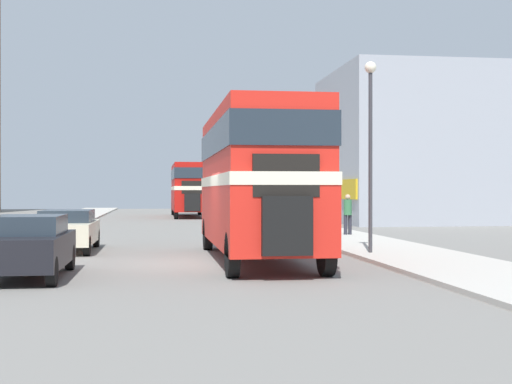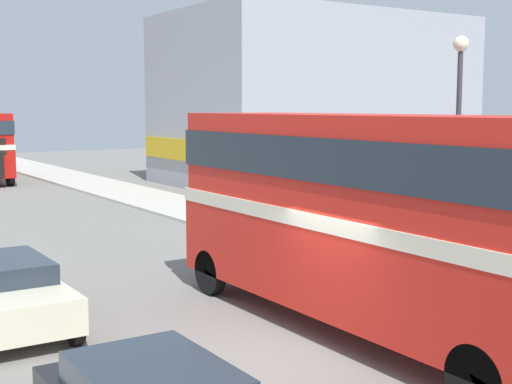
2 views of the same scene
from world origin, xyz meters
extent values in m
plane|color=slate|center=(0.00, 0.00, 0.00)|extent=(120.00, 120.00, 0.00)
cube|color=red|center=(1.99, 0.70, 1.32)|extent=(2.51, 9.66, 1.65)
cube|color=beige|center=(1.99, 0.70, 2.30)|extent=(2.54, 9.71, 0.30)
cube|color=red|center=(1.99, 0.70, 3.34)|extent=(2.46, 9.46, 1.80)
cube|color=#232D38|center=(1.99, 0.70, 3.43)|extent=(2.54, 9.56, 0.81)
cylinder|color=black|center=(0.88, -3.28, 0.53)|extent=(0.28, 1.05, 1.05)
cylinder|color=black|center=(0.88, 4.59, 0.53)|extent=(0.28, 1.05, 1.05)
cylinder|color=black|center=(3.11, 4.59, 0.53)|extent=(0.28, 1.05, 1.05)
cylinder|color=black|center=(2.72, 30.78, 0.53)|extent=(0.28, 1.05, 1.05)
cube|color=#232D38|center=(-3.82, -2.53, 1.22)|extent=(1.55, 2.12, 0.43)
cube|color=beige|center=(-3.80, 4.54, 0.63)|extent=(1.82, 4.42, 0.69)
cube|color=#232D38|center=(-3.80, 4.72, 1.17)|extent=(1.60, 2.30, 0.40)
cylinder|color=black|center=(-2.99, 2.78, 0.32)|extent=(0.20, 0.64, 0.64)
cylinder|color=black|center=(-2.99, 6.30, 0.32)|extent=(0.20, 0.64, 0.64)
cylinder|color=#282833|center=(7.23, 10.17, 0.54)|extent=(0.16, 0.16, 0.84)
cylinder|color=#282833|center=(7.42, 10.17, 0.54)|extent=(0.16, 0.16, 0.84)
cylinder|color=#336B42|center=(7.32, 10.17, 1.29)|extent=(0.35, 0.35, 0.67)
sphere|color=tan|center=(7.32, 10.17, 1.74)|extent=(0.23, 0.23, 0.23)
cylinder|color=#38383D|center=(5.65, 1.47, 2.87)|extent=(0.12, 0.12, 5.50)
sphere|color=#EFEACC|center=(5.65, 1.47, 5.80)|extent=(0.36, 0.36, 0.36)
cube|color=#999EA8|center=(18.45, 23.73, 4.76)|extent=(16.49, 10.85, 9.52)
cube|color=gold|center=(10.15, 23.73, 2.09)|extent=(0.12, 10.31, 1.14)
camera|label=1|loc=(-0.88, -19.66, 2.02)|focal=50.00mm
camera|label=2|loc=(-7.08, -9.77, 4.39)|focal=50.00mm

